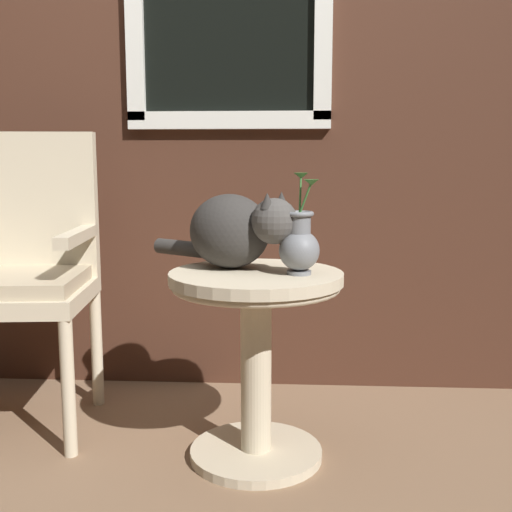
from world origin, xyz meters
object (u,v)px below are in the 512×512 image
wicker_side_table (256,332)px  pewter_vase_with_ivy (299,244)px  cat (235,230)px  wicker_chair (19,263)px

wicker_side_table → pewter_vase_with_ivy: (0.13, -0.03, 0.29)m
wicker_side_table → cat: 0.33m
cat → pewter_vase_with_ivy: size_ratio=1.62×
wicker_chair → wicker_side_table: bearing=-15.9°
wicker_side_table → pewter_vase_with_ivy: size_ratio=2.00×
wicker_side_table → pewter_vase_with_ivy: bearing=-14.3°
wicker_side_table → cat: cat is taller
pewter_vase_with_ivy → wicker_chair: bearing=164.3°
cat → pewter_vase_with_ivy: (0.20, -0.10, -0.03)m
cat → wicker_side_table: bearing=-40.9°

